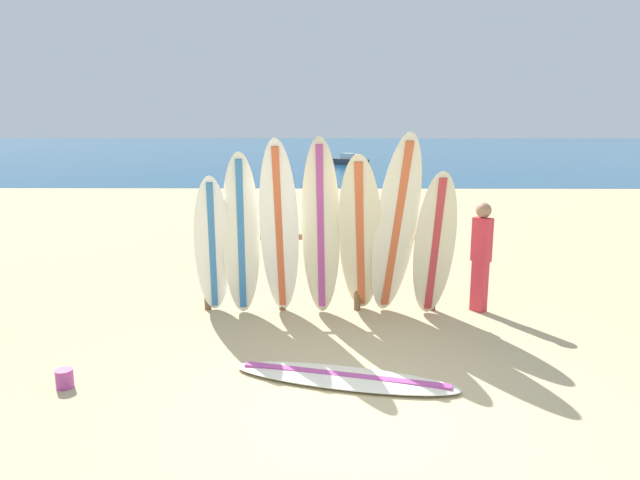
% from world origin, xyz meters
% --- Properties ---
extents(ground_plane, '(120.00, 120.00, 0.00)m').
position_xyz_m(ground_plane, '(0.00, 0.00, 0.00)').
color(ground_plane, tan).
extents(ocean_water, '(120.00, 80.00, 0.01)m').
position_xyz_m(ocean_water, '(0.00, 58.00, 0.00)').
color(ocean_water, navy).
rests_on(ocean_water, ground).
extents(surfboard_rack, '(3.22, 0.09, 1.18)m').
position_xyz_m(surfboard_rack, '(-0.36, 2.91, 0.75)').
color(surfboard_rack, brown).
rests_on(surfboard_rack, ground).
extents(surfboard_leaning_far_left, '(0.60, 0.85, 1.94)m').
position_xyz_m(surfboard_leaning_far_left, '(-1.76, 2.57, 0.97)').
color(surfboard_leaning_far_left, white).
rests_on(surfboard_leaning_far_left, ground).
extents(surfboard_leaning_left, '(0.56, 0.64, 2.22)m').
position_xyz_m(surfboard_leaning_left, '(-1.37, 2.55, 1.11)').
color(surfboard_leaning_left, white).
rests_on(surfboard_leaning_left, ground).
extents(surfboard_leaning_center_left, '(0.50, 0.92, 2.39)m').
position_xyz_m(surfboard_leaning_center_left, '(-0.87, 2.47, 1.20)').
color(surfboard_leaning_center_left, white).
rests_on(surfboard_leaning_center_left, ground).
extents(surfboard_leaning_center, '(0.54, 0.64, 2.40)m').
position_xyz_m(surfboard_leaning_center, '(-0.34, 2.57, 1.20)').
color(surfboard_leaning_center, beige).
rests_on(surfboard_leaning_center, ground).
extents(surfboard_leaning_center_right, '(0.69, 1.09, 2.21)m').
position_xyz_m(surfboard_leaning_center_right, '(0.17, 2.53, 1.11)').
color(surfboard_leaning_center_right, beige).
rests_on(surfboard_leaning_center_right, ground).
extents(surfboard_leaning_right, '(0.74, 1.06, 2.46)m').
position_xyz_m(surfboard_leaning_right, '(0.61, 2.49, 1.23)').
color(surfboard_leaning_right, silver).
rests_on(surfboard_leaning_right, ground).
extents(surfboard_leaning_far_right, '(0.58, 0.63, 1.99)m').
position_xyz_m(surfboard_leaning_far_right, '(1.13, 2.54, 0.99)').
color(surfboard_leaning_far_right, beige).
rests_on(surfboard_leaning_far_right, ground).
extents(surfboard_lying_on_sand, '(2.36, 1.08, 0.08)m').
position_xyz_m(surfboard_lying_on_sand, '(-0.09, 0.68, 0.04)').
color(surfboard_lying_on_sand, silver).
rests_on(surfboard_lying_on_sand, ground).
extents(beachgoer_standing, '(0.28, 0.28, 1.51)m').
position_xyz_m(beachgoer_standing, '(1.83, 2.90, 0.83)').
color(beachgoer_standing, '#D8333F').
rests_on(beachgoer_standing, ground).
extents(small_boat_offshore, '(2.55, 2.40, 0.71)m').
position_xyz_m(small_boat_offshore, '(1.14, 31.55, 0.26)').
color(small_boat_offshore, '#333842').
rests_on(small_boat_offshore, ocean_water).
extents(sand_bucket, '(0.17, 0.17, 0.19)m').
position_xyz_m(sand_bucket, '(-2.83, 0.51, 0.09)').
color(sand_bucket, '#A53F8C').
rests_on(sand_bucket, ground).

